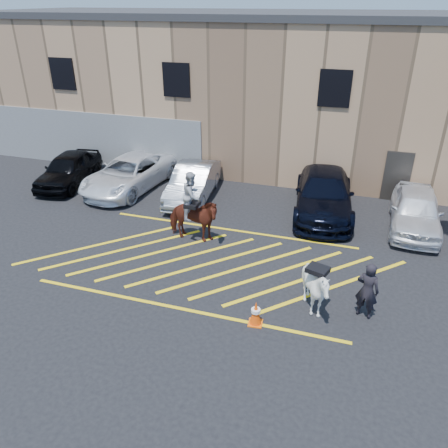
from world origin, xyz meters
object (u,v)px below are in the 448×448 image
(car_white_suv, at_px, (416,210))
(traffic_cone, at_px, (256,313))
(handler, at_px, (367,290))
(car_black_suv, at_px, (69,169))
(saddled_white, at_px, (316,288))
(mounted_bay, at_px, (193,214))
(car_blue_suv, at_px, (324,193))
(car_white_pickup, at_px, (129,174))
(car_silver_sedan, at_px, (193,182))

(car_white_suv, relative_size, traffic_cone, 6.05)
(handler, bearing_deg, car_white_suv, -89.67)
(car_black_suv, bearing_deg, saddled_white, -34.15)
(handler, relative_size, saddled_white, 0.97)
(mounted_bay, bearing_deg, car_blue_suv, 42.42)
(car_black_suv, relative_size, traffic_cone, 5.95)
(car_blue_suv, height_order, car_white_suv, car_blue_suv)
(handler, relative_size, mounted_bay, 0.65)
(car_white_pickup, height_order, car_white_suv, car_white_suv)
(handler, distance_m, saddled_white, 1.38)
(car_blue_suv, height_order, mounted_bay, mounted_bay)
(traffic_cone, bearing_deg, car_white_pickup, 136.07)
(car_silver_sedan, relative_size, saddled_white, 2.53)
(car_silver_sedan, bearing_deg, car_white_suv, -6.57)
(car_black_suv, height_order, handler, handler)
(car_white_suv, height_order, saddled_white, saddled_white)
(mounted_bay, bearing_deg, handler, -23.24)
(mounted_bay, bearing_deg, car_silver_sedan, 110.81)
(car_white_suv, bearing_deg, car_white_pickup, -179.28)
(car_silver_sedan, height_order, handler, handler)
(saddled_white, bearing_deg, car_black_suv, 153.13)
(car_black_suv, xyz_separation_m, traffic_cone, (10.80, -7.20, -0.37))
(car_black_suv, bearing_deg, car_silver_sedan, -5.51)
(handler, height_order, mounted_bay, mounted_bay)
(saddled_white, bearing_deg, car_blue_suv, 93.92)
(car_black_suv, bearing_deg, car_white_suv, -7.13)
(car_white_pickup, height_order, traffic_cone, car_white_pickup)
(car_blue_suv, bearing_deg, handler, -80.34)
(handler, distance_m, mounted_bay, 6.59)
(car_white_suv, relative_size, saddled_white, 2.51)
(car_blue_suv, bearing_deg, car_white_pickup, 175.21)
(car_silver_sedan, height_order, saddled_white, saddled_white)
(car_silver_sedan, xyz_separation_m, traffic_cone, (4.61, -7.39, -0.37))
(car_black_suv, height_order, traffic_cone, car_black_suv)
(car_silver_sedan, bearing_deg, car_black_suv, 176.16)
(car_blue_suv, distance_m, mounted_bay, 5.74)
(car_black_suv, relative_size, car_white_pickup, 0.82)
(handler, height_order, saddled_white, handler)
(car_silver_sedan, bearing_deg, traffic_cone, -63.64)
(car_silver_sedan, bearing_deg, car_blue_suv, -2.35)
(car_silver_sedan, xyz_separation_m, saddled_white, (6.05, -6.39, 0.06))
(saddled_white, bearing_deg, handler, 10.00)
(mounted_bay, bearing_deg, car_black_suv, 155.98)
(car_white_pickup, distance_m, car_silver_sedan, 3.19)
(car_white_suv, xyz_separation_m, traffic_cone, (-4.46, -7.24, -0.39))
(car_silver_sedan, distance_m, handler, 9.63)
(car_blue_suv, relative_size, mounted_bay, 2.12)
(car_white_suv, bearing_deg, saddled_white, -113.84)
(car_white_pickup, bearing_deg, car_black_suv, -167.38)
(car_white_pickup, xyz_separation_m, saddled_white, (9.24, -6.52, 0.06))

